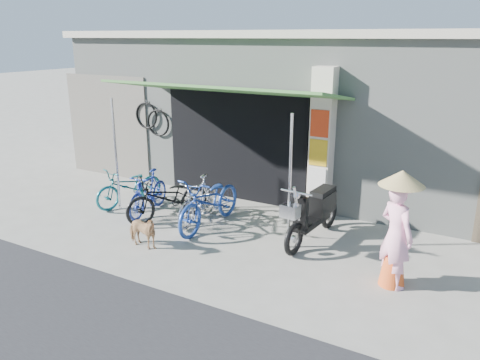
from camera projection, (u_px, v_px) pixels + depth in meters
The scene contains 13 objects.
ground at pixel (222, 253), 7.99m from camera, with size 80.00×80.00×0.00m, color gray.
bicycle_shop at pixel (326, 107), 11.71m from camera, with size 12.30×5.30×3.66m.
shop_pillar at pixel (322, 145), 9.20m from camera, with size 0.42×0.44×3.00m.
awning at pixel (224, 92), 9.03m from camera, with size 4.60×1.88×2.72m.
neighbour_left at pixel (108, 127), 12.09m from camera, with size 2.60×0.06×2.60m, color #6B665B.
bike_teal at pixel (130, 186), 10.13m from camera, with size 0.56×1.62×0.85m, color #17646B.
bike_blue at pixel (148, 193), 9.65m from camera, with size 0.42×1.49×0.89m, color #2337A1.
bike_black at pixel (168, 198), 9.28m from camera, with size 0.62×1.77×0.93m, color black.
bike_silver at pixel (198, 200), 9.21m from camera, with size 0.43×1.52×0.91m, color #ADACB1.
bike_navy at pixel (210, 201), 8.94m from camera, with size 0.69×1.96×1.03m, color #214299.
street_dog at pixel (141, 231), 8.10m from camera, with size 0.32×0.71×0.60m, color #9C6A52.
moped at pixel (314, 213), 8.36m from camera, with size 0.57×1.99×1.12m.
nun at pixel (397, 230), 6.71m from camera, with size 0.69×0.64×1.77m.
Camera 1 is at (3.80, -6.20, 3.55)m, focal length 35.00 mm.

